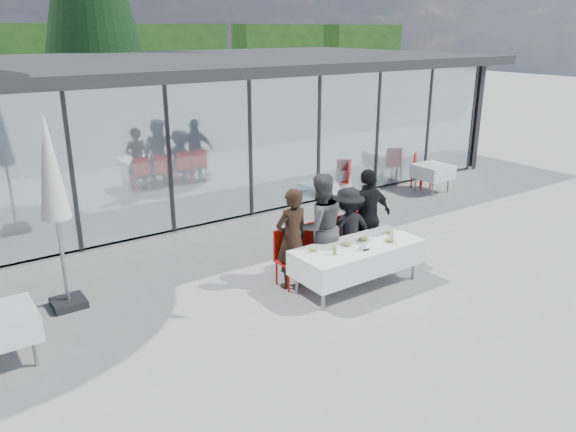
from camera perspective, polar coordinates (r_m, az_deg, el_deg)
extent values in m
plane|color=gray|center=(9.51, 3.66, -7.60)|extent=(90.00, 90.00, 0.00)
cube|color=gray|center=(16.90, -7.97, 4.25)|extent=(14.00, 8.00, 0.10)
cube|color=black|center=(20.11, -13.36, 10.72)|extent=(14.00, 0.20, 3.20)
cube|color=black|center=(20.60, 9.46, 11.14)|extent=(0.20, 8.00, 3.20)
cube|color=silver|center=(13.22, -0.28, 7.30)|extent=(13.60, 0.06, 3.10)
cube|color=#2D2D30|center=(16.05, -7.82, 15.33)|extent=(14.80, 8.80, 0.24)
cube|color=#262628|center=(11.26, -21.12, 4.03)|extent=(0.08, 0.10, 3.10)
cube|color=#262628|center=(11.85, -12.01, 5.56)|extent=(0.08, 0.10, 3.10)
cube|color=#262628|center=(12.70, -3.91, 6.79)|extent=(0.08, 0.10, 3.10)
cube|color=#262628|center=(13.78, 3.07, 7.75)|extent=(0.08, 0.10, 3.10)
cube|color=#262628|center=(15.04, 8.99, 8.46)|extent=(0.08, 0.10, 3.10)
cube|color=#262628|center=(16.43, 13.98, 8.99)|extent=(0.08, 0.10, 3.10)
cube|color=#262628|center=(17.92, 18.16, 9.39)|extent=(0.08, 0.10, 3.10)
cube|color=#AD130B|center=(14.50, -14.10, 3.08)|extent=(0.45, 0.45, 0.90)
cube|color=#AD130B|center=(15.51, -9.62, 4.38)|extent=(0.45, 0.45, 0.90)
cube|color=#AD130B|center=(16.28, -0.88, 5.33)|extent=(0.45, 0.45, 0.90)
cube|color=#AD130B|center=(17.99, 3.18, 6.58)|extent=(0.45, 0.45, 0.90)
cube|color=#173811|center=(35.47, -23.60, 13.91)|extent=(6.50, 2.00, 4.40)
cube|color=#173811|center=(37.94, -11.38, 15.26)|extent=(6.50, 2.00, 4.40)
cube|color=#173811|center=(41.83, -0.94, 15.89)|extent=(6.50, 2.00, 4.40)
cube|color=#173811|center=(46.77, 7.54, 16.03)|extent=(6.50, 2.00, 4.40)
cube|color=white|center=(9.51, 7.08, -4.14)|extent=(2.26, 0.96, 0.42)
cylinder|color=gray|center=(8.75, 3.63, -7.46)|extent=(0.06, 0.06, 0.71)
cylinder|color=gray|center=(10.01, 12.67, -4.41)|extent=(0.06, 0.06, 0.71)
cylinder|color=gray|center=(9.25, 0.92, -5.91)|extent=(0.06, 0.06, 0.71)
cylinder|color=gray|center=(10.45, 9.86, -3.22)|extent=(0.06, 0.06, 0.71)
imported|color=black|center=(9.33, 0.40, -2.30)|extent=(0.64, 0.64, 1.73)
cube|color=#AD130B|center=(9.50, 0.34, -4.61)|extent=(0.44, 0.44, 0.05)
cube|color=#AD130B|center=(9.55, -0.35, -2.84)|extent=(0.44, 0.04, 0.55)
cylinder|color=#AD130B|center=(9.36, 0.07, -6.53)|extent=(0.04, 0.04, 0.43)
cylinder|color=#AD130B|center=(9.56, 1.85, -6.00)|extent=(0.04, 0.04, 0.43)
cylinder|color=#AD130B|center=(9.63, -1.16, -5.78)|extent=(0.04, 0.04, 0.43)
cylinder|color=#AD130B|center=(9.82, 0.59, -5.29)|extent=(0.04, 0.04, 0.43)
imported|color=#505050|center=(9.63, 3.23, -1.14)|extent=(1.09, 1.09, 1.89)
cube|color=#AD130B|center=(9.82, 3.12, -3.83)|extent=(0.44, 0.44, 0.05)
cube|color=#AD130B|center=(9.87, 2.43, -2.13)|extent=(0.44, 0.04, 0.55)
cylinder|color=#AD130B|center=(9.68, 2.91, -5.69)|extent=(0.04, 0.04, 0.43)
cylinder|color=#AD130B|center=(9.89, 4.57, -5.18)|extent=(0.04, 0.04, 0.43)
cylinder|color=#AD130B|center=(9.94, 1.63, -4.99)|extent=(0.04, 0.04, 0.43)
cylinder|color=#AD130B|center=(10.14, 3.28, -4.52)|extent=(0.04, 0.04, 0.43)
imported|color=black|center=(10.07, 6.09, -1.35)|extent=(1.14, 1.14, 1.54)
cube|color=#AD130B|center=(10.20, 5.97, -3.03)|extent=(0.44, 0.44, 0.05)
cube|color=#AD130B|center=(10.25, 5.28, -1.40)|extent=(0.44, 0.04, 0.55)
cylinder|color=#AD130B|center=(10.05, 5.81, -4.80)|extent=(0.04, 0.04, 0.43)
cylinder|color=#AD130B|center=(10.28, 7.34, -4.33)|extent=(0.04, 0.04, 0.43)
cylinder|color=#AD130B|center=(10.31, 4.51, -4.16)|extent=(0.04, 0.04, 0.43)
cylinder|color=#AD130B|center=(10.52, 6.03, -3.71)|extent=(0.04, 0.04, 0.43)
imported|color=black|center=(10.33, 8.10, -0.14)|extent=(1.07, 1.07, 1.81)
cube|color=#AD130B|center=(10.50, 7.93, -2.47)|extent=(0.44, 0.44, 0.05)
cube|color=#AD130B|center=(10.55, 7.26, -0.89)|extent=(0.44, 0.04, 0.55)
cylinder|color=#AD130B|center=(10.35, 7.81, -4.19)|extent=(0.04, 0.04, 0.43)
cylinder|color=#AD130B|center=(10.58, 9.25, -3.74)|extent=(0.04, 0.04, 0.43)
cylinder|color=#AD130B|center=(10.59, 6.50, -3.58)|extent=(0.04, 0.04, 0.43)
cylinder|color=#AD130B|center=(10.82, 7.93, -3.15)|extent=(0.04, 0.04, 0.43)
cylinder|color=white|center=(9.11, 2.56, -3.56)|extent=(0.25, 0.25, 0.01)
ellipsoid|color=tan|center=(9.10, 2.56, -3.37)|extent=(0.15, 0.15, 0.05)
cylinder|color=white|center=(9.36, 5.93, -3.03)|extent=(0.25, 0.25, 0.01)
ellipsoid|color=#446425|center=(9.35, 5.94, -2.83)|extent=(0.15, 0.15, 0.05)
cylinder|color=white|center=(9.62, 7.66, -2.49)|extent=(0.25, 0.25, 0.01)
ellipsoid|color=tan|center=(9.61, 7.66, -2.31)|extent=(0.15, 0.15, 0.05)
cylinder|color=white|center=(10.02, 10.24, -1.76)|extent=(0.25, 0.25, 0.01)
ellipsoid|color=#446425|center=(10.01, 10.26, -1.58)|extent=(0.15, 0.15, 0.05)
cylinder|color=white|center=(9.63, 10.30, -2.61)|extent=(0.25, 0.25, 0.01)
ellipsoid|color=#446425|center=(9.62, 10.31, -2.43)|extent=(0.15, 0.15, 0.05)
cylinder|color=#7BA745|center=(8.98, 4.76, -3.51)|extent=(0.06, 0.06, 0.14)
cylinder|color=silver|center=(9.18, 7.45, -3.24)|extent=(0.07, 0.07, 0.10)
cylinder|color=silver|center=(9.78, 10.53, -2.03)|extent=(0.07, 0.07, 0.10)
cylinder|color=silver|center=(9.24, 7.69, -3.11)|extent=(0.07, 0.07, 0.10)
cube|color=black|center=(9.23, 7.92, -3.44)|extent=(0.14, 0.03, 0.01)
cube|color=white|center=(8.23, -27.13, -9.82)|extent=(0.86, 0.86, 0.36)
cylinder|color=gray|center=(8.09, -24.47, -11.53)|extent=(0.05, 0.05, 0.72)
cylinder|color=gray|center=(8.62, -25.27, -9.75)|extent=(0.05, 0.05, 0.72)
cube|color=white|center=(15.44, 14.49, 4.41)|extent=(0.86, 0.86, 0.36)
cylinder|color=gray|center=(15.08, 14.54, 3.29)|extent=(0.05, 0.05, 0.72)
cylinder|color=gray|center=(15.53, 15.99, 3.60)|extent=(0.05, 0.05, 0.72)
cylinder|color=gray|center=(15.46, 12.87, 3.79)|extent=(0.05, 0.05, 0.72)
cylinder|color=gray|center=(15.90, 14.34, 4.08)|extent=(0.05, 0.05, 0.72)
cube|color=#AD130B|center=(15.72, 13.42, 4.33)|extent=(0.61, 0.61, 0.05)
cube|color=#AD130B|center=(15.68, 12.76, 5.28)|extent=(0.38, 0.29, 0.55)
cylinder|color=#AD130B|center=(15.53, 13.40, 3.26)|extent=(0.04, 0.04, 0.43)
cylinder|color=#AD130B|center=(15.80, 14.28, 3.45)|extent=(0.04, 0.04, 0.43)
cylinder|color=#AD130B|center=(15.77, 12.43, 3.56)|extent=(0.04, 0.04, 0.43)
cylinder|color=#AD130B|center=(16.02, 13.31, 3.74)|extent=(0.04, 0.04, 0.43)
cube|color=#AD130B|center=(14.57, 5.45, 3.65)|extent=(0.62, 0.62, 0.05)
cube|color=#AD130B|center=(14.48, 6.26, 4.55)|extent=(0.36, 0.31, 0.55)
cylinder|color=#AD130B|center=(14.39, 5.33, 2.49)|extent=(0.04, 0.04, 0.43)
cylinder|color=#AD130B|center=(14.62, 6.41, 2.71)|extent=(0.04, 0.04, 0.43)
cylinder|color=#AD130B|center=(14.66, 4.43, 2.81)|extent=(0.04, 0.04, 0.43)
cylinder|color=#AD130B|center=(14.88, 5.50, 3.02)|extent=(0.04, 0.04, 0.43)
cube|color=black|center=(9.63, -21.38, -8.21)|extent=(0.50, 0.50, 0.12)
cylinder|color=gray|center=(9.15, -22.32, -0.95)|extent=(0.06, 0.06, 2.70)
cone|color=silver|center=(8.91, -23.01, 4.45)|extent=(0.44, 0.44, 1.52)
cube|color=silver|center=(14.02, 6.45, 1.86)|extent=(0.81, 1.38, 0.08)
cube|color=silver|center=(14.39, 5.34, 3.46)|extent=(0.64, 0.36, 0.54)
cylinder|color=silver|center=(13.50, 7.17, 0.68)|extent=(0.04, 0.04, 0.14)
cylinder|color=silver|center=(13.83, 8.71, 1.04)|extent=(0.04, 0.04, 0.14)
cylinder|color=silver|center=(14.29, 4.23, 1.80)|extent=(0.04, 0.04, 0.14)
cylinder|color=silver|center=(14.60, 5.76, 2.12)|extent=(0.04, 0.04, 0.14)
cylinder|color=#382316|center=(20.74, -18.28, 8.84)|extent=(0.44, 0.44, 2.00)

